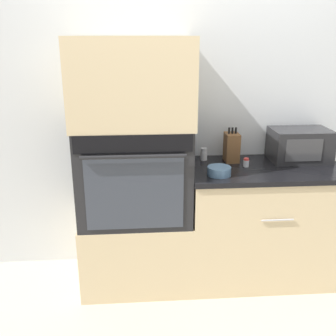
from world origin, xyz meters
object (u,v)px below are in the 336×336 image
microwave (300,145)px  knife_block (232,147)px  condiment_jar_mid (246,163)px  condiment_jar_near (204,154)px  wall_oven (135,171)px  bowl (219,171)px

microwave → knife_block: knife_block is taller
microwave → knife_block: 0.51m
microwave → condiment_jar_mid: size_ratio=6.87×
condiment_jar_near → condiment_jar_mid: (0.28, -0.18, -0.01)m
wall_oven → condiment_jar_mid: size_ratio=12.21×
wall_oven → condiment_jar_mid: (0.80, 0.01, 0.04)m
wall_oven → knife_block: bearing=11.9°
wall_oven → knife_block: 0.75m
microwave → wall_oven: bearing=-173.7°
wall_oven → condiment_jar_mid: wall_oven is taller
microwave → condiment_jar_near: size_ratio=4.68×
condiment_jar_mid → wall_oven: bearing=-178.9°
wall_oven → microwave: bearing=6.3°
wall_oven → knife_block: (0.72, 0.15, 0.12)m
bowl → condiment_jar_mid: size_ratio=2.56×
bowl → condiment_jar_near: (-0.05, 0.35, 0.02)m
condiment_jar_near → condiment_jar_mid: 0.33m
knife_block → bowl: knife_block is taller
microwave → condiment_jar_mid: microwave is taller
wall_oven → bowl: (0.57, -0.15, 0.04)m
condiment_jar_near → condiment_jar_mid: condiment_jar_near is taller
knife_block → bowl: bearing=-116.5°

